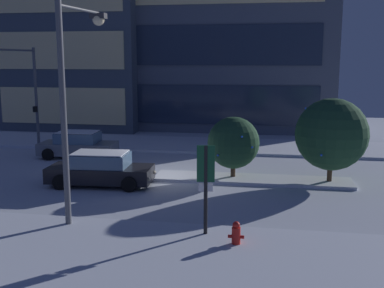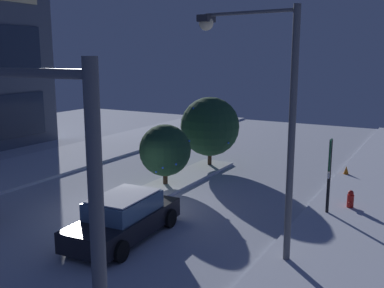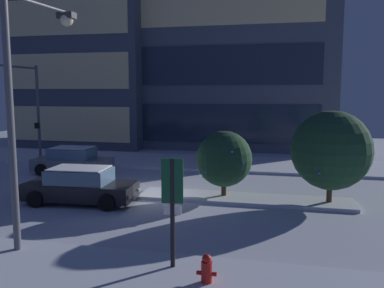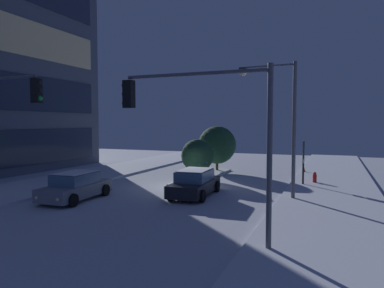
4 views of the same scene
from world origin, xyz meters
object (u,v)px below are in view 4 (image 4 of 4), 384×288
(car_far, at_px, (76,187))
(traffic_light_corner_near_left, at_px, (203,119))
(decorated_tree_left_of_median, at_px, (197,155))
(street_lamp_arched, at_px, (278,110))
(construction_cone, at_px, (304,170))
(car_near, at_px, (195,183))
(fire_hydrant, at_px, (315,178))
(parking_info_sign, at_px, (303,157))
(decorated_tree_median, at_px, (217,145))

(car_far, distance_m, traffic_light_corner_near_left, 10.11)
(decorated_tree_left_of_median, bearing_deg, street_lamp_arched, -126.52)
(street_lamp_arched, xyz_separation_m, construction_cone, (10.69, -0.59, -4.54))
(car_near, xyz_separation_m, fire_hydrant, (6.47, -6.08, -0.31))
(parking_info_sign, relative_size, construction_cone, 5.36)
(decorated_tree_median, bearing_deg, car_near, -169.06)
(car_near, relative_size, decorated_tree_median, 1.23)
(traffic_light_corner_near_left, xyz_separation_m, construction_cone, (18.85, -1.82, -3.95))
(street_lamp_arched, bearing_deg, decorated_tree_left_of_median, -31.99)
(street_lamp_arched, xyz_separation_m, decorated_tree_left_of_median, (4.76, 6.43, -3.08))
(fire_hydrant, height_order, parking_info_sign, parking_info_sign)
(parking_info_sign, distance_m, construction_cone, 6.37)
(traffic_light_corner_near_left, bearing_deg, decorated_tree_left_of_median, -68.09)
(decorated_tree_left_of_median, bearing_deg, construction_cone, -49.84)
(construction_cone, bearing_deg, street_lamp_arched, 176.85)
(car_near, bearing_deg, fire_hydrant, -46.44)
(street_lamp_arched, relative_size, construction_cone, 13.30)
(traffic_light_corner_near_left, distance_m, parking_info_sign, 13.12)
(fire_hydrant, distance_m, decorated_tree_left_of_median, 8.26)
(car_near, height_order, decorated_tree_left_of_median, decorated_tree_left_of_median)
(fire_hydrant, bearing_deg, parking_info_sign, 146.54)
(car_near, relative_size, traffic_light_corner_near_left, 0.79)
(parking_info_sign, distance_m, decorated_tree_median, 8.65)
(car_near, bearing_deg, construction_cone, -26.47)
(car_far, distance_m, decorated_tree_left_of_median, 9.77)
(decorated_tree_median, bearing_deg, traffic_light_corner_near_left, -163.54)
(traffic_light_corner_near_left, relative_size, decorated_tree_median, 1.54)
(car_far, height_order, traffic_light_corner_near_left, traffic_light_corner_near_left)
(fire_hydrant, xyz_separation_m, decorated_tree_median, (3.54, 8.01, 1.86))
(car_near, distance_m, street_lamp_arched, 6.08)
(street_lamp_arched, distance_m, construction_cone, 11.63)
(car_far, relative_size, traffic_light_corner_near_left, 0.75)
(decorated_tree_median, xyz_separation_m, decorated_tree_left_of_median, (-4.32, 0.10, -0.52))
(parking_info_sign, bearing_deg, construction_cone, -91.98)
(decorated_tree_left_of_median, bearing_deg, parking_info_sign, -91.69)
(traffic_light_corner_near_left, bearing_deg, street_lamp_arched, -98.60)
(fire_hydrant, xyz_separation_m, construction_cone, (5.14, 1.09, -0.13))
(traffic_light_corner_near_left, distance_m, decorated_tree_left_of_median, 14.16)
(parking_info_sign, bearing_deg, decorated_tree_left_of_median, -7.63)
(car_near, xyz_separation_m, decorated_tree_left_of_median, (5.68, 2.04, 1.02))
(traffic_light_corner_near_left, height_order, construction_cone, traffic_light_corner_near_left)
(car_near, height_order, street_lamp_arched, street_lamp_arched)
(decorated_tree_left_of_median, bearing_deg, traffic_light_corner_near_left, -158.09)
(street_lamp_arched, bearing_deg, traffic_light_corner_near_left, 85.93)
(decorated_tree_median, relative_size, construction_cone, 7.00)
(car_near, height_order, parking_info_sign, parking_info_sign)
(car_near, relative_size, street_lamp_arched, 0.65)
(decorated_tree_left_of_median, bearing_deg, decorated_tree_median, -1.37)
(car_far, height_order, fire_hydrant, car_far)
(fire_hydrant, bearing_deg, car_far, 130.43)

